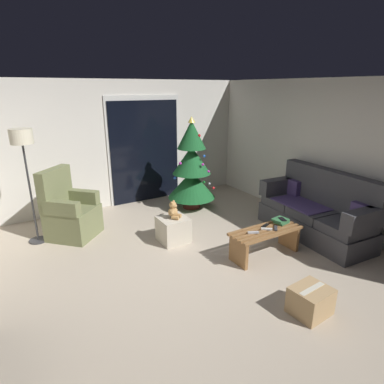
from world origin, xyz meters
name	(u,v)px	position (x,y,z in m)	size (l,w,h in m)	color
ground_plane	(193,271)	(0.00, 0.00, 0.00)	(7.00, 7.00, 0.00)	#B2A38E
wall_back	(114,145)	(0.00, 3.06, 1.25)	(5.72, 0.12, 2.50)	silver
wall_right	(340,157)	(2.86, 0.00, 1.25)	(0.12, 6.00, 2.50)	silver
patio_door_frame	(145,150)	(0.63, 2.99, 1.10)	(1.60, 0.02, 2.20)	silver
patio_door_glass	(145,152)	(0.63, 2.97, 1.05)	(1.50, 0.02, 2.10)	black
couch	(317,212)	(2.32, -0.10, 0.40)	(0.93, 1.99, 1.08)	#3D3D42
coffee_table	(265,238)	(1.11, -0.18, 0.27)	(1.10, 0.40, 0.41)	olive
remote_black	(265,226)	(1.17, -0.09, 0.42)	(0.04, 0.16, 0.02)	black
remote_silver	(253,232)	(0.87, -0.18, 0.42)	(0.04, 0.16, 0.02)	#ADADB2
remote_graphite	(276,228)	(1.24, -0.24, 0.42)	(0.04, 0.16, 0.02)	#333338
remote_white	(267,229)	(1.11, -0.19, 0.42)	(0.04, 0.16, 0.02)	silver
book_stack	(281,221)	(1.46, -0.12, 0.45)	(0.25, 0.21, 0.07)	#337042
cell_phone	(282,219)	(1.46, -0.15, 0.49)	(0.07, 0.14, 0.01)	black
christmas_tree	(192,169)	(1.21, 2.07, 0.82)	(0.95, 0.95, 1.83)	#4C1E19
armchair	(70,213)	(-1.17, 1.96, 0.40)	(0.97, 0.97, 1.13)	olive
floor_lamp	(23,148)	(-1.68, 2.03, 1.51)	(0.32, 0.32, 1.78)	#2D2D30
ottoman	(173,229)	(0.19, 0.93, 0.20)	(0.44, 0.44, 0.39)	beige
teddy_bear_honey	(173,211)	(0.19, 0.92, 0.51)	(0.21, 0.22, 0.29)	tan
teddy_bear_chestnut_by_tree	(174,211)	(0.65, 1.79, 0.12)	(0.20, 0.21, 0.29)	brown
cardboard_box_taped_mid_floor	(310,301)	(0.65, -1.37, 0.15)	(0.43, 0.38, 0.31)	tan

